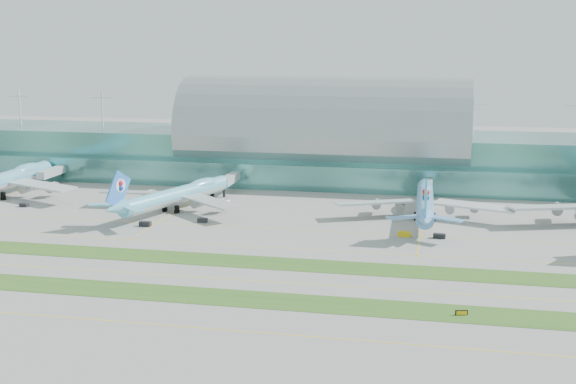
% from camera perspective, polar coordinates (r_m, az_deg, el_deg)
% --- Properties ---
extents(ground, '(700.00, 700.00, 0.00)m').
position_cam_1_polar(ground, '(215.04, -3.06, -5.12)').
color(ground, gray).
rests_on(ground, ground).
extents(terminal, '(340.00, 69.10, 36.00)m').
position_cam_1_polar(terminal, '(335.63, 2.63, 3.25)').
color(terminal, '#3D7A75').
rests_on(terminal, ground).
extents(grass_strip_near, '(420.00, 12.00, 0.08)m').
position_cam_1_polar(grass_strip_near, '(189.37, -5.28, -7.42)').
color(grass_strip_near, '#2D591E').
rests_on(grass_strip_near, ground).
extents(grass_strip_far, '(420.00, 12.00, 0.08)m').
position_cam_1_polar(grass_strip_far, '(216.88, -2.93, -4.97)').
color(grass_strip_far, '#2D591E').
rests_on(grass_strip_far, ground).
extents(taxiline_a, '(420.00, 0.35, 0.01)m').
position_cam_1_polar(taxiline_a, '(171.51, -7.28, -9.48)').
color(taxiline_a, yellow).
rests_on(taxiline_a, ground).
extents(taxiline_b, '(420.00, 0.35, 0.01)m').
position_cam_1_polar(taxiline_b, '(202.13, -4.10, -6.20)').
color(taxiline_b, yellow).
rests_on(taxiline_b, ground).
extents(taxiline_c, '(420.00, 0.35, 0.01)m').
position_cam_1_polar(taxiline_c, '(231.82, -1.91, -3.91)').
color(taxiline_c, yellow).
rests_on(taxiline_c, ground).
extents(taxiline_d, '(420.00, 0.35, 0.01)m').
position_cam_1_polar(taxiline_d, '(252.55, -0.71, -2.65)').
color(taxiline_d, yellow).
rests_on(taxiline_d, ground).
extents(airliner_a, '(67.42, 76.45, 21.06)m').
position_cam_1_polar(airliner_a, '(318.97, -19.69, 0.79)').
color(airliner_a, '#5CADCB').
rests_on(airliner_a, ground).
extents(airliner_b, '(56.28, 65.38, 18.52)m').
position_cam_1_polar(airliner_b, '(280.90, -7.87, -0.15)').
color(airliner_b, '#66C3E0').
rests_on(airliner_b, ground).
extents(airliner_c, '(60.07, 68.20, 18.77)m').
position_cam_1_polar(airliner_c, '(270.39, 9.72, -0.63)').
color(airliner_c, '#64A0DD').
rests_on(airliner_c, ground).
extents(gse_b, '(3.22, 2.09, 1.32)m').
position_cam_1_polar(gse_b, '(300.02, -18.26, -0.87)').
color(gse_b, black).
rests_on(gse_b, ground).
extents(gse_c, '(3.80, 2.06, 1.58)m').
position_cam_1_polar(gse_c, '(259.96, -10.12, -2.24)').
color(gse_c, black).
rests_on(gse_c, ground).
extents(gse_d, '(3.08, 1.81, 1.43)m').
position_cam_1_polar(gse_d, '(262.69, -6.11, -2.01)').
color(gse_d, black).
rests_on(gse_d, ground).
extents(gse_e, '(3.95, 2.52, 1.62)m').
position_cam_1_polar(gse_e, '(245.50, 8.27, -2.97)').
color(gse_e, '#DFB90D').
rests_on(gse_e, ground).
extents(gse_f, '(3.78, 1.96, 1.40)m').
position_cam_1_polar(gse_f, '(245.36, 10.72, -3.09)').
color(gse_f, black).
rests_on(gse_f, ground).
extents(taxiway_sign_east, '(2.75, 0.98, 1.17)m').
position_cam_1_polar(taxiway_sign_east, '(180.52, 12.24, -8.39)').
color(taxiway_sign_east, black).
rests_on(taxiway_sign_east, ground).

